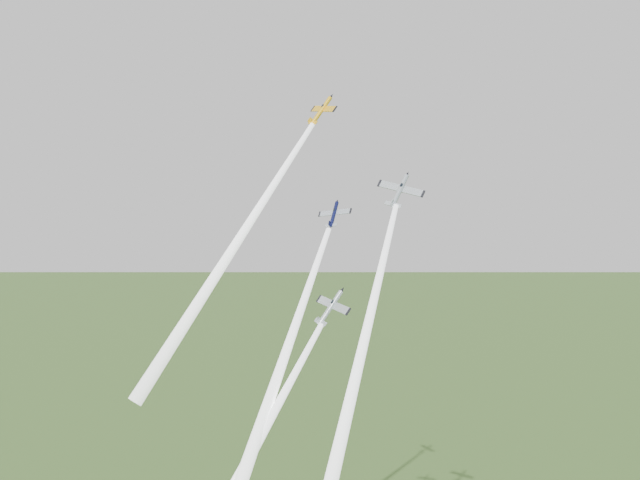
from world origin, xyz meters
The scene contains 8 objects.
plane_yellow centered at (-7.53, 4.43, 115.39)m, with size 8.03×7.97×1.26m, color yellow, non-canonical shape.
smoke_trail_yellow centered at (-14.39, -13.57, 89.13)m, with size 2.53×2.53×58.73m, color white, non-canonical shape.
plane_navy centered at (-1.46, 0.09, 96.29)m, with size 6.67×6.61×1.04m, color #0C1039, non-canonical shape.
smoke_trail_navy centered at (0.99, -19.17, 69.83)m, with size 2.53×2.53×59.24m, color white, non-canonical shape.
plane_silver_right centered at (9.19, 5.02, 100.50)m, with size 8.65×8.58×1.35m, color #B1B9C0, non-canonical shape.
smoke_trail_silver_right centered at (13.90, -15.24, 72.14)m, with size 2.53×2.53×63.94m, color white, non-canonical shape.
plane_silver_low centered at (5.59, -10.53, 81.35)m, with size 8.15×8.09×1.28m, color #ACB4BA, non-canonical shape.
smoke_trail_silver_low centered at (1.11, -27.28, 57.72)m, with size 2.53×2.53×52.21m, color white, non-canonical shape.
Camera 1 is at (82.57, -115.82, 100.29)m, focal length 45.00 mm.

